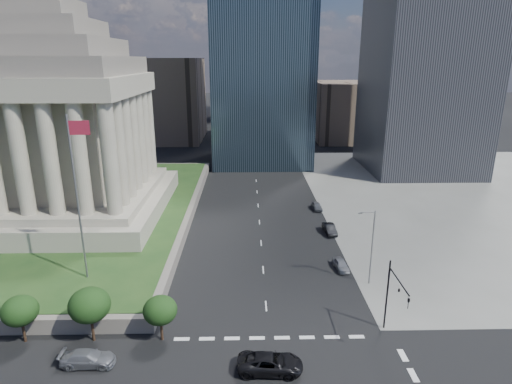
{
  "coord_description": "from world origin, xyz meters",
  "views": [
    {
      "loc": [
        -2.11,
        -23.8,
        27.71
      ],
      "look_at": [
        -1.1,
        23.92,
        12.82
      ],
      "focal_mm": 30.0,
      "sensor_mm": 36.0,
      "label": 1
    }
  ],
  "objects_px": {
    "pickup_truck": "(270,363)",
    "parked_sedan_far": "(317,206)",
    "parked_sedan_mid": "(330,229)",
    "street_lamp_north": "(371,243)",
    "parked_sedan_near": "(341,265)",
    "flagpole": "(78,190)",
    "traffic_signal_ne": "(394,294)",
    "suv_grey": "(88,358)",
    "war_memorial": "(52,99)"
  },
  "relations": [
    {
      "from": "street_lamp_north",
      "to": "parked_sedan_far",
      "type": "bearing_deg",
      "value": 94.28
    },
    {
      "from": "suv_grey",
      "to": "parked_sedan_far",
      "type": "distance_m",
      "value": 51.59
    },
    {
      "from": "parked_sedan_mid",
      "to": "parked_sedan_far",
      "type": "distance_m",
      "value": 11.61
    },
    {
      "from": "parked_sedan_near",
      "to": "suv_grey",
      "type": "bearing_deg",
      "value": -151.61
    },
    {
      "from": "street_lamp_north",
      "to": "pickup_truck",
      "type": "height_order",
      "value": "street_lamp_north"
    },
    {
      "from": "flagpole",
      "to": "pickup_truck",
      "type": "distance_m",
      "value": 29.06
    },
    {
      "from": "flagpole",
      "to": "traffic_signal_ne",
      "type": "xyz_separation_m",
      "value": [
        34.33,
        -10.3,
        -7.86
      ]
    },
    {
      "from": "pickup_truck",
      "to": "parked_sedan_mid",
      "type": "distance_m",
      "value": 34.6
    },
    {
      "from": "parked_sedan_mid",
      "to": "traffic_signal_ne",
      "type": "bearing_deg",
      "value": -92.45
    },
    {
      "from": "suv_grey",
      "to": "traffic_signal_ne",
      "type": "bearing_deg",
      "value": -83.11
    },
    {
      "from": "flagpole",
      "to": "parked_sedan_mid",
      "type": "xyz_separation_m",
      "value": [
        33.33,
        17.69,
        -12.36
      ]
    },
    {
      "from": "war_memorial",
      "to": "traffic_signal_ne",
      "type": "distance_m",
      "value": 60.0
    },
    {
      "from": "war_memorial",
      "to": "parked_sedan_near",
      "type": "bearing_deg",
      "value": -23.02
    },
    {
      "from": "war_memorial",
      "to": "traffic_signal_ne",
      "type": "xyz_separation_m",
      "value": [
        46.5,
        -34.3,
        -16.15
      ]
    },
    {
      "from": "traffic_signal_ne",
      "to": "parked_sedan_far",
      "type": "xyz_separation_m",
      "value": [
        -1.29,
        39.61,
        -4.56
      ]
    },
    {
      "from": "war_memorial",
      "to": "street_lamp_north",
      "type": "xyz_separation_m",
      "value": [
        47.33,
        -23.0,
        -15.74
      ]
    },
    {
      "from": "parked_sedan_near",
      "to": "parked_sedan_far",
      "type": "xyz_separation_m",
      "value": [
        0.5,
        24.3,
        0.02
      ]
    },
    {
      "from": "street_lamp_north",
      "to": "parked_sedan_near",
      "type": "distance_m",
      "value": 6.91
    },
    {
      "from": "flagpole",
      "to": "pickup_truck",
      "type": "xyz_separation_m",
      "value": [
        21.72,
        -14.9,
        -12.27
      ]
    },
    {
      "from": "parked_sedan_mid",
      "to": "parked_sedan_far",
      "type": "bearing_deg",
      "value": 86.93
    },
    {
      "from": "flagpole",
      "to": "street_lamp_north",
      "type": "xyz_separation_m",
      "value": [
        35.16,
        1.0,
        -7.45
      ]
    },
    {
      "from": "street_lamp_north",
      "to": "parked_sedan_near",
      "type": "xyz_separation_m",
      "value": [
        -2.62,
        4.0,
        -4.99
      ]
    },
    {
      "from": "parked_sedan_near",
      "to": "parked_sedan_mid",
      "type": "bearing_deg",
      "value": 80.99
    },
    {
      "from": "parked_sedan_near",
      "to": "parked_sedan_mid",
      "type": "distance_m",
      "value": 12.72
    },
    {
      "from": "parked_sedan_near",
      "to": "parked_sedan_mid",
      "type": "relative_size",
      "value": 0.86
    },
    {
      "from": "traffic_signal_ne",
      "to": "parked_sedan_near",
      "type": "relative_size",
      "value": 2.02
    },
    {
      "from": "pickup_truck",
      "to": "parked_sedan_mid",
      "type": "bearing_deg",
      "value": -16.27
    },
    {
      "from": "flagpole",
      "to": "street_lamp_north",
      "type": "relative_size",
      "value": 2.0
    },
    {
      "from": "parked_sedan_near",
      "to": "parked_sedan_far",
      "type": "distance_m",
      "value": 24.3
    },
    {
      "from": "traffic_signal_ne",
      "to": "street_lamp_north",
      "type": "distance_m",
      "value": 11.34
    },
    {
      "from": "war_memorial",
      "to": "parked_sedan_near",
      "type": "xyz_separation_m",
      "value": [
        44.71,
        -19.0,
        -20.73
      ]
    },
    {
      "from": "pickup_truck",
      "to": "parked_sedan_far",
      "type": "distance_m",
      "value": 45.63
    },
    {
      "from": "traffic_signal_ne",
      "to": "suv_grey",
      "type": "bearing_deg",
      "value": -173.42
    },
    {
      "from": "flagpole",
      "to": "pickup_truck",
      "type": "height_order",
      "value": "flagpole"
    },
    {
      "from": "suv_grey",
      "to": "parked_sedan_mid",
      "type": "relative_size",
      "value": 1.11
    },
    {
      "from": "flagpole",
      "to": "parked_sedan_near",
      "type": "xyz_separation_m",
      "value": [
        32.54,
        5.0,
        -12.44
      ]
    },
    {
      "from": "traffic_signal_ne",
      "to": "parked_sedan_near",
      "type": "xyz_separation_m",
      "value": [
        -1.79,
        15.31,
        -4.58
      ]
    },
    {
      "from": "parked_sedan_far",
      "to": "street_lamp_north",
      "type": "bearing_deg",
      "value": -88.79
    },
    {
      "from": "parked_sedan_near",
      "to": "flagpole",
      "type": "bearing_deg",
      "value": -176.71
    },
    {
      "from": "traffic_signal_ne",
      "to": "parked_sedan_mid",
      "type": "distance_m",
      "value": 28.37
    },
    {
      "from": "parked_sedan_near",
      "to": "pickup_truck",
      "type": "bearing_deg",
      "value": -123.97
    },
    {
      "from": "war_memorial",
      "to": "suv_grey",
      "type": "distance_m",
      "value": 46.17
    },
    {
      "from": "street_lamp_north",
      "to": "pickup_truck",
      "type": "relative_size",
      "value": 1.64
    },
    {
      "from": "pickup_truck",
      "to": "parked_sedan_near",
      "type": "distance_m",
      "value": 22.65
    },
    {
      "from": "traffic_signal_ne",
      "to": "parked_sedan_mid",
      "type": "height_order",
      "value": "traffic_signal_ne"
    },
    {
      "from": "suv_grey",
      "to": "parked_sedan_near",
      "type": "relative_size",
      "value": 1.29
    },
    {
      "from": "pickup_truck",
      "to": "parked_sedan_far",
      "type": "xyz_separation_m",
      "value": [
        11.32,
        44.2,
        -0.16
      ]
    },
    {
      "from": "parked_sedan_mid",
      "to": "parked_sedan_far",
      "type": "xyz_separation_m",
      "value": [
        -0.29,
        11.61,
        -0.07
      ]
    },
    {
      "from": "traffic_signal_ne",
      "to": "parked_sedan_near",
      "type": "bearing_deg",
      "value": 96.67
    },
    {
      "from": "traffic_signal_ne",
      "to": "parked_sedan_mid",
      "type": "xyz_separation_m",
      "value": [
        -1.0,
        28.0,
        -4.49
      ]
    }
  ]
}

